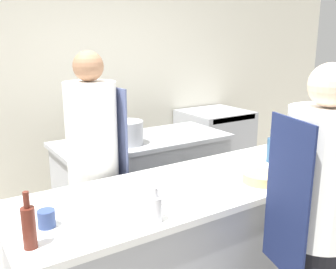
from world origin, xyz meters
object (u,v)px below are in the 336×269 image
(chef_at_stove, at_px, (94,173))
(bottle_olive_oil, at_px, (29,226))
(bowl_mixing_large, at_px, (303,151))
(bottle_wine, at_px, (271,149))
(cup, at_px, (47,219))
(chef_at_prep_near, at_px, (315,226))
(bowl_prep_small, at_px, (261,178))
(oven_range, at_px, (214,148))
(bottle_vinegar, at_px, (155,208))
(stockpot, at_px, (127,133))

(chef_at_stove, xyz_separation_m, bottle_olive_oil, (-0.64, -0.85, 0.14))
(bottle_olive_oil, xyz_separation_m, bowl_mixing_large, (2.16, 0.22, -0.07))
(bottle_wine, relative_size, cup, 2.92)
(bottle_olive_oil, bearing_deg, cup, 53.46)
(chef_at_stove, relative_size, cup, 19.82)
(bottle_olive_oil, bearing_deg, chef_at_prep_near, -20.60)
(bottle_olive_oil, relative_size, cup, 3.04)
(bowl_prep_small, relative_size, cup, 2.73)
(bowl_mixing_large, bearing_deg, chef_at_prep_near, -138.73)
(bowl_prep_small, distance_m, cup, 1.35)
(bowl_prep_small, bearing_deg, oven_range, 57.51)
(bottle_olive_oil, distance_m, bottle_vinegar, 0.60)
(bottle_wine, bearing_deg, chef_at_stove, 153.77)
(chef_at_stove, distance_m, bowl_mixing_large, 1.64)
(stockpot, bearing_deg, bottle_wine, -56.48)
(chef_at_prep_near, xyz_separation_m, cup, (-1.22, 0.66, 0.10))
(bottle_olive_oil, distance_m, cup, 0.20)
(chef_at_stove, height_order, cup, chef_at_stove)
(bowl_prep_small, bearing_deg, cup, 173.59)
(chef_at_prep_near, height_order, chef_at_stove, chef_at_stove)
(bowl_prep_small, xyz_separation_m, cup, (-1.34, 0.15, 0.01))
(chef_at_prep_near, xyz_separation_m, bowl_prep_small, (0.12, 0.51, 0.09))
(bottle_vinegar, height_order, cup, bottle_vinegar)
(chef_at_prep_near, height_order, bowl_prep_small, chef_at_prep_near)
(bowl_mixing_large, bearing_deg, cup, -178.22)
(oven_range, xyz_separation_m, chef_at_prep_near, (-1.35, -2.44, 0.38))
(oven_range, xyz_separation_m, cup, (-2.57, -1.78, 0.48))
(chef_at_stove, relative_size, bottle_vinegar, 9.51)
(oven_range, relative_size, bottle_wine, 3.71)
(oven_range, xyz_separation_m, bowl_mixing_large, (-0.53, -1.72, 0.47))
(bottle_vinegar, xyz_separation_m, bowl_mixing_large, (1.56, 0.30, -0.03))
(oven_range, distance_m, stockpot, 1.75)
(oven_range, relative_size, stockpot, 3.22)
(oven_range, bearing_deg, bowl_prep_small, -122.49)
(chef_at_prep_near, relative_size, cup, 19.42)
(bottle_olive_oil, bearing_deg, bottle_wine, 8.18)
(oven_range, height_order, chef_at_stove, chef_at_stove)
(cup, bearing_deg, stockpot, 48.40)
(chef_at_stove, distance_m, bottle_olive_oil, 1.08)
(chef_at_prep_near, bearing_deg, bottle_wine, -16.28)
(chef_at_prep_near, distance_m, bowl_mixing_large, 1.10)
(bottle_vinegar, xyz_separation_m, stockpot, (0.55, 1.40, 0.03))
(bottle_vinegar, height_order, stockpot, stockpot)
(bottle_wine, height_order, bowl_prep_small, bottle_wine)
(bowl_mixing_large, distance_m, stockpot, 1.49)
(bottle_olive_oil, bearing_deg, bowl_prep_small, 0.16)
(chef_at_stove, bearing_deg, bowl_prep_small, 40.03)
(bottle_wine, relative_size, bowl_mixing_large, 1.60)
(bottle_wine, distance_m, cup, 1.72)
(cup, bearing_deg, oven_range, 34.74)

